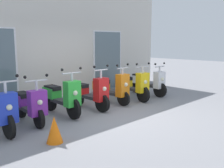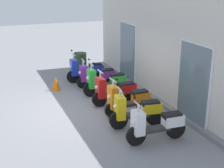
# 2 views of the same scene
# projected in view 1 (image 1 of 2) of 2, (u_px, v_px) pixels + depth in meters

# --- Properties ---
(ground_plane) EXTENTS (40.00, 40.00, 0.00)m
(ground_plane) POSITION_uv_depth(u_px,v_px,m) (115.00, 116.00, 6.78)
(ground_plane) COLOR gray
(storefront_facade) EXTENTS (9.74, 0.50, 3.71)m
(storefront_facade) POSITION_uv_depth(u_px,v_px,m) (57.00, 45.00, 8.32)
(storefront_facade) COLOR beige
(storefront_facade) RESTS_ON ground_plane
(scooter_purple) EXTENTS (0.57, 1.52, 1.21)m
(scooter_purple) POSITION_uv_depth(u_px,v_px,m) (29.00, 104.00, 6.14)
(scooter_purple) COLOR black
(scooter_purple) RESTS_ON ground_plane
(scooter_green) EXTENTS (0.61, 1.65, 1.29)m
(scooter_green) POSITION_uv_depth(u_px,v_px,m) (62.00, 96.00, 6.77)
(scooter_green) COLOR black
(scooter_green) RESTS_ON ground_plane
(scooter_red) EXTENTS (0.55, 1.58, 1.30)m
(scooter_red) POSITION_uv_depth(u_px,v_px,m) (90.00, 93.00, 7.41)
(scooter_red) COLOR black
(scooter_red) RESTS_ON ground_plane
(scooter_orange) EXTENTS (0.54, 1.50, 1.27)m
(scooter_orange) POSITION_uv_depth(u_px,v_px,m) (112.00, 88.00, 8.06)
(scooter_orange) COLOR black
(scooter_orange) RESTS_ON ground_plane
(scooter_yellow) EXTENTS (0.62, 1.56, 1.26)m
(scooter_yellow) POSITION_uv_depth(u_px,v_px,m) (133.00, 85.00, 8.58)
(scooter_yellow) COLOR black
(scooter_yellow) RESTS_ON ground_plane
(scooter_white) EXTENTS (0.55, 1.62, 1.20)m
(scooter_white) POSITION_uv_depth(u_px,v_px,m) (148.00, 82.00, 9.30)
(scooter_white) COLOR black
(scooter_white) RESTS_ON ground_plane
(traffic_cone) EXTENTS (0.32, 0.32, 0.52)m
(traffic_cone) POSITION_uv_depth(u_px,v_px,m) (54.00, 130.00, 4.96)
(traffic_cone) COLOR orange
(traffic_cone) RESTS_ON ground_plane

